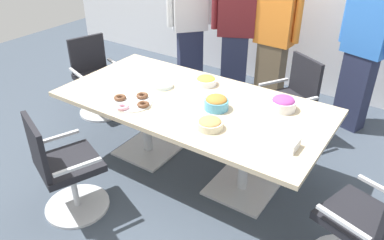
% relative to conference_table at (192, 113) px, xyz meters
% --- Properties ---
extents(ground_plane, '(10.00, 10.00, 0.01)m').
position_rel_conference_table_xyz_m(ground_plane, '(0.00, 0.00, -0.63)').
color(ground_plane, '#3D4754').
extents(conference_table, '(2.40, 1.20, 0.75)m').
position_rel_conference_table_xyz_m(conference_table, '(0.00, 0.00, 0.00)').
color(conference_table, '#CCB793').
rests_on(conference_table, ground).
extents(office_chair_0, '(0.68, 0.68, 0.91)m').
position_rel_conference_table_xyz_m(office_chair_0, '(-1.62, 0.35, -0.22)').
color(office_chair_0, silver).
rests_on(office_chair_0, ground).
extents(office_chair_1, '(0.70, 0.70, 0.91)m').
position_rel_conference_table_xyz_m(office_chair_1, '(-0.54, -1.05, -0.22)').
color(office_chair_1, silver).
rests_on(office_chair_1, ground).
extents(office_chair_2, '(0.68, 0.68, 0.91)m').
position_rel_conference_table_xyz_m(office_chair_2, '(1.62, -0.35, -0.22)').
color(office_chair_2, silver).
rests_on(office_chair_2, ground).
extents(office_chair_3, '(0.74, 0.74, 0.91)m').
position_rel_conference_table_xyz_m(office_chair_3, '(0.55, 1.04, -0.22)').
color(office_chair_3, silver).
rests_on(office_chair_3, ground).
extents(person_standing_0, '(0.46, 0.51, 1.67)m').
position_rel_conference_table_xyz_m(person_standing_0, '(-1.11, 1.61, 0.24)').
color(person_standing_0, '#232842').
rests_on(person_standing_0, ground).
extents(person_standing_1, '(0.59, 0.39, 1.79)m').
position_rel_conference_table_xyz_m(person_standing_1, '(-0.41, 1.57, 0.32)').
color(person_standing_1, '#232842').
rests_on(person_standing_1, ground).
extents(person_standing_2, '(0.61, 0.25, 1.69)m').
position_rel_conference_table_xyz_m(person_standing_2, '(0.04, 1.67, 0.25)').
color(person_standing_2, brown).
rests_on(person_standing_2, ground).
extents(person_standing_3, '(0.61, 0.34, 1.84)m').
position_rel_conference_table_xyz_m(person_standing_3, '(1.04, 1.70, 0.34)').
color(person_standing_3, '#232842').
rests_on(person_standing_3, ground).
extents(snack_bowl_cookies, '(0.20, 0.20, 0.08)m').
position_rel_conference_table_xyz_m(snack_bowl_cookies, '(0.38, -0.31, 0.17)').
color(snack_bowl_cookies, beige).
rests_on(snack_bowl_cookies, conference_table).
extents(snack_bowl_candy_mix, '(0.22, 0.22, 0.12)m').
position_rel_conference_table_xyz_m(snack_bowl_candy_mix, '(0.73, 0.29, 0.18)').
color(snack_bowl_candy_mix, white).
rests_on(snack_bowl_candy_mix, conference_table).
extents(snack_bowl_chips_yellow, '(0.20, 0.20, 0.09)m').
position_rel_conference_table_xyz_m(snack_bowl_chips_yellow, '(-0.08, 0.35, 0.17)').
color(snack_bowl_chips_yellow, white).
rests_on(snack_bowl_chips_yellow, conference_table).
extents(snack_bowl_pretzels, '(0.21, 0.21, 0.12)m').
position_rel_conference_table_xyz_m(snack_bowl_pretzels, '(0.26, -0.01, 0.18)').
color(snack_bowl_pretzels, '#4C9EC6').
rests_on(snack_bowl_pretzels, conference_table).
extents(donut_platter, '(0.36, 0.36, 0.04)m').
position_rel_conference_table_xyz_m(donut_platter, '(-0.40, -0.34, 0.14)').
color(donut_platter, white).
rests_on(donut_platter, conference_table).
extents(plate_stack, '(0.19, 0.19, 0.04)m').
position_rel_conference_table_xyz_m(plate_stack, '(-0.39, 0.08, 0.14)').
color(plate_stack, white).
rests_on(plate_stack, conference_table).
extents(napkin_pile, '(0.15, 0.15, 0.07)m').
position_rel_conference_table_xyz_m(napkin_pile, '(0.98, -0.23, 0.16)').
color(napkin_pile, white).
rests_on(napkin_pile, conference_table).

